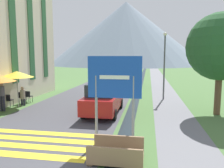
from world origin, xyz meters
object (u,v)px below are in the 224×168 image
(person_standing_terrace, at_px, (2,95))
(cafe_chair_middle, at_px, (8,99))
(cafe_chair_far_left, at_px, (22,97))
(hotel_building, at_px, (2,18))
(cafe_chair_far_right, at_px, (28,96))
(footbridge, at_px, (117,154))
(cafe_umbrella_middle_yellow, at_px, (17,74))
(streetlamp, at_px, (164,60))
(person_seated_near, at_px, (23,95))
(road_sign, at_px, (115,86))
(parked_car_near, at_px, (104,98))
(parked_car_far, at_px, (122,78))
(tree_by_path, at_px, (221,47))

(person_standing_terrace, bearing_deg, cafe_chair_middle, 107.60)
(cafe_chair_far_left, xyz_separation_m, person_standing_terrace, (-0.01, -2.08, 0.50))
(hotel_building, height_order, cafe_chair_far_right, hotel_building)
(hotel_building, height_order, footbridge, hotel_building)
(cafe_chair_far_left, relative_size, cafe_umbrella_middle_yellow, 0.36)
(cafe_chair_far_left, xyz_separation_m, streetlamp, (9.89, 3.44, 2.53))
(footbridge, distance_m, cafe_chair_far_left, 10.60)
(cafe_chair_far_right, xyz_separation_m, person_standing_terrace, (-0.20, -2.54, 0.50))
(cafe_umbrella_middle_yellow, relative_size, person_seated_near, 1.84)
(road_sign, xyz_separation_m, parked_car_near, (-1.34, 4.50, -1.34))
(parked_car_far, xyz_separation_m, cafe_umbrella_middle_yellow, (-5.62, -10.81, 1.25))
(cafe_chair_far_left, bearing_deg, cafe_chair_far_right, 53.97)
(parked_car_far, relative_size, cafe_chair_far_right, 5.05)
(hotel_building, bearing_deg, cafe_chair_far_right, -30.91)
(cafe_chair_middle, bearing_deg, cafe_umbrella_middle_yellow, 13.54)
(road_sign, bearing_deg, cafe_chair_far_right, 138.34)
(parked_car_near, xyz_separation_m, cafe_chair_far_left, (-6.15, 1.52, -0.40))
(person_standing_terrace, xyz_separation_m, person_seated_near, (0.34, 1.63, -0.31))
(footbridge, bearing_deg, cafe_chair_middle, 142.50)
(hotel_building, height_order, streetlamp, hotel_building)
(parked_car_near, distance_m, streetlamp, 6.57)
(cafe_chair_middle, bearing_deg, hotel_building, 123.80)
(cafe_umbrella_middle_yellow, xyz_separation_m, tree_by_path, (12.38, 0.15, 1.68))
(footbridge, distance_m, cafe_chair_middle, 10.20)
(parked_car_near, height_order, person_seated_near, parked_car_near)
(road_sign, distance_m, person_seated_near, 9.20)
(hotel_building, relative_size, cafe_chair_middle, 13.92)
(parked_car_far, height_order, person_standing_terrace, parked_car_far)
(footbridge, relative_size, person_seated_near, 1.33)
(parked_car_near, bearing_deg, cafe_chair_far_right, 161.52)
(cafe_chair_far_left, bearing_deg, tree_by_path, -16.34)
(tree_by_path, bearing_deg, footbridge, -126.73)
(cafe_chair_far_right, bearing_deg, streetlamp, -9.26)
(parked_car_near, xyz_separation_m, person_standing_terrace, (-6.16, -0.55, 0.11))
(cafe_umbrella_middle_yellow, height_order, person_standing_terrace, cafe_umbrella_middle_yellow)
(cafe_chair_middle, relative_size, streetlamp, 0.17)
(road_sign, xyz_separation_m, footbridge, (0.26, -1.21, -2.02))
(person_seated_near, bearing_deg, hotel_building, 139.28)
(person_standing_terrace, relative_size, tree_by_path, 0.30)
(cafe_chair_far_left, distance_m, person_standing_terrace, 2.14)
(hotel_building, relative_size, cafe_chair_far_right, 13.92)
(parked_car_near, bearing_deg, parked_car_far, 91.41)
(parked_car_near, distance_m, cafe_chair_far_left, 6.35)
(person_standing_terrace, distance_m, streetlamp, 11.51)
(hotel_building, relative_size, tree_by_path, 2.06)
(tree_by_path, bearing_deg, parked_car_far, 122.41)
(hotel_building, relative_size, road_sign, 3.55)
(road_sign, height_order, person_standing_terrace, road_sign)
(cafe_umbrella_middle_yellow, height_order, person_seated_near, cafe_umbrella_middle_yellow)
(cafe_chair_far_left, relative_size, streetlamp, 0.17)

